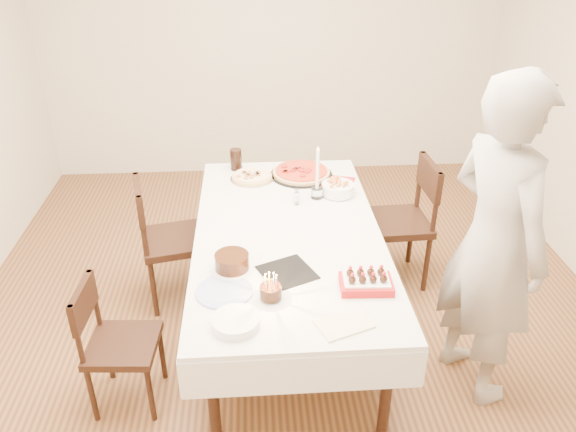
{
  "coord_description": "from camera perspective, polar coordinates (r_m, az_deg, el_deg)",
  "views": [
    {
      "loc": [
        -0.22,
        -3.07,
        2.52
      ],
      "look_at": [
        -0.02,
        -0.1,
        0.86
      ],
      "focal_mm": 35.0,
      "sensor_mm": 36.0,
      "label": 1
    }
  ],
  "objects": [
    {
      "name": "floor",
      "position": [
        3.98,
        0.2,
        -10.15
      ],
      "size": [
        5.0,
        5.0,
        0.0
      ],
      "primitive_type": "plane",
      "color": "#512D1B",
      "rests_on": "ground"
    },
    {
      "name": "wall_back",
      "position": [
        5.69,
        -1.66,
        17.31
      ],
      "size": [
        4.5,
        0.04,
        2.7
      ],
      "primitive_type": "cube",
      "color": "beige",
      "rests_on": "floor"
    },
    {
      "name": "dining_table",
      "position": [
        3.67,
        -0.0,
        -6.63
      ],
      "size": [
        1.61,
        2.35,
        0.75
      ],
      "primitive_type": "cube",
      "rotation": [
        0.0,
        0.0,
        -0.24
      ],
      "color": "silver",
      "rests_on": "floor"
    },
    {
      "name": "chair_right_savory",
      "position": [
        4.17,
        10.99,
        -0.66
      ],
      "size": [
        0.51,
        0.51,
        0.96
      ],
      "primitive_type": null,
      "rotation": [
        0.0,
        0.0,
        0.04
      ],
      "color": "black",
      "rests_on": "floor"
    },
    {
      "name": "chair_left_savory",
      "position": [
        3.98,
        -11.43,
        -2.43
      ],
      "size": [
        0.57,
        0.57,
        0.94
      ],
      "primitive_type": null,
      "rotation": [
        0.0,
        0.0,
        3.36
      ],
      "color": "black",
      "rests_on": "floor"
    },
    {
      "name": "chair_left_dessert",
      "position": [
        3.29,
        -16.4,
        -12.47
      ],
      "size": [
        0.43,
        0.43,
        0.8
      ],
      "primitive_type": null,
      "rotation": [
        0.0,
        0.0,
        3.07
      ],
      "color": "black",
      "rests_on": "floor"
    },
    {
      "name": "person",
      "position": [
        3.16,
        20.18,
        -2.75
      ],
      "size": [
        0.65,
        0.8,
        1.89
      ],
      "primitive_type": "imported",
      "rotation": [
        0.0,
        0.0,
        1.91
      ],
      "color": "#A5A09C",
      "rests_on": "floor"
    },
    {
      "name": "pizza_white",
      "position": [
        4.12,
        -3.67,
        3.98
      ],
      "size": [
        0.36,
        0.36,
        0.04
      ],
      "primitive_type": "cylinder",
      "rotation": [
        0.0,
        0.0,
        -0.13
      ],
      "color": "beige",
      "rests_on": "dining_table"
    },
    {
      "name": "pizza_pepperoni",
      "position": [
        4.18,
        1.36,
        4.43
      ],
      "size": [
        0.53,
        0.53,
        0.04
      ],
      "primitive_type": "cylinder",
      "rotation": [
        0.0,
        0.0,
        0.17
      ],
      "color": "red",
      "rests_on": "dining_table"
    },
    {
      "name": "red_placemat",
      "position": [
        4.08,
        5.01,
        3.37
      ],
      "size": [
        0.3,
        0.3,
        0.01
      ],
      "primitive_type": "cube",
      "rotation": [
        0.0,
        0.0,
        -0.32
      ],
      "color": "#B21E1E",
      "rests_on": "dining_table"
    },
    {
      "name": "pasta_bowl",
      "position": [
        3.9,
        5.08,
        2.78
      ],
      "size": [
        0.26,
        0.26,
        0.07
      ],
      "primitive_type": "cylinder",
      "rotation": [
        0.0,
        0.0,
        0.15
      ],
      "color": "white",
      "rests_on": "dining_table"
    },
    {
      "name": "taper_candle",
      "position": [
        3.78,
        3.01,
        4.43
      ],
      "size": [
        0.09,
        0.09,
        0.38
      ],
      "primitive_type": "cylinder",
      "rotation": [
        0.0,
        0.0,
        0.04
      ],
      "color": "white",
      "rests_on": "dining_table"
    },
    {
      "name": "shaker_pair",
      "position": [
        3.75,
        0.91,
        1.8
      ],
      "size": [
        0.09,
        0.09,
        0.09
      ],
      "primitive_type": null,
      "rotation": [
        0.0,
        0.0,
        0.08
      ],
      "color": "white",
      "rests_on": "dining_table"
    },
    {
      "name": "cola_glass",
      "position": [
        4.27,
        -5.31,
        5.73
      ],
      "size": [
        0.11,
        0.11,
        0.16
      ],
      "primitive_type": "cylinder",
      "rotation": [
        0.0,
        0.0,
        -0.37
      ],
      "color": "black",
      "rests_on": "dining_table"
    },
    {
      "name": "layer_cake",
      "position": [
        3.1,
        -5.71,
        -4.7
      ],
      "size": [
        0.32,
        0.32,
        0.1
      ],
      "primitive_type": "cylinder",
      "rotation": [
        0.0,
        0.0,
        -0.42
      ],
      "color": "black",
      "rests_on": "dining_table"
    },
    {
      "name": "cake_board",
      "position": [
        3.09,
        -0.09,
        -5.78
      ],
      "size": [
        0.36,
        0.36,
        0.01
      ],
      "primitive_type": "cube",
      "rotation": [
        0.0,
        0.0,
        0.42
      ],
      "color": "black",
      "rests_on": "dining_table"
    },
    {
      "name": "birthday_cake",
      "position": [
        2.86,
        -1.77,
        -7.14
      ],
      "size": [
        0.12,
        0.12,
        0.13
      ],
      "primitive_type": "cylinder",
      "rotation": [
        0.0,
        0.0,
        -0.09
      ],
      "color": "#3B1E10",
      "rests_on": "dining_table"
    },
    {
      "name": "strawberry_box",
      "position": [
        2.98,
        7.94,
        -6.7
      ],
      "size": [
        0.28,
        0.2,
        0.07
      ],
      "primitive_type": null,
      "rotation": [
        0.0,
        0.0,
        -0.05
      ],
      "color": "#A81314",
      "rests_on": "dining_table"
    },
    {
      "name": "box_lid",
      "position": [
        2.76,
        5.69,
        -10.92
      ],
      "size": [
        0.3,
        0.25,
        0.02
      ],
      "primitive_type": "cube",
      "rotation": [
        0.0,
        0.0,
        0.37
      ],
      "color": "beige",
      "rests_on": "dining_table"
    },
    {
      "name": "plate_stack",
      "position": [
        2.73,
        -5.33,
        -10.65
      ],
      "size": [
        0.26,
        0.26,
        0.05
      ],
      "primitive_type": "cylinder",
      "rotation": [
        0.0,
        0.0,
        0.15
      ],
      "color": "white",
      "rests_on": "dining_table"
    },
    {
      "name": "china_plate",
      "position": [
        2.96,
        -6.49,
        -7.62
      ],
      "size": [
        0.34,
        0.34,
        0.01
      ],
      "primitive_type": "cylinder",
      "rotation": [
        0.0,
        0.0,
        0.15
      ],
      "color": "white",
      "rests_on": "dining_table"
    }
  ]
}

